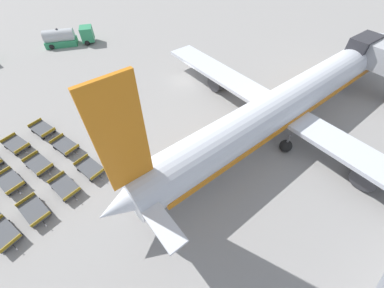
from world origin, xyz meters
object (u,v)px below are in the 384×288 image
object	(u,v)px
baggage_dolly_row_near_col_c	(3,234)
baggage_dolly_row_mid_b_col_a	(16,144)
baggage_dolly_row_mid_a_col_c	(34,210)
baggage_dolly_row_mid_b_col_c	(65,187)
fuel_tanker_primary	(67,37)
baggage_dolly_row_far_col_a	(42,129)
baggage_dolly_row_mid_b_col_b	(39,164)
airplane	(289,102)
baggage_dolly_row_far_col_b	(65,145)
baggage_dolly_row_mid_a_col_b	(10,181)
baggage_dolly_row_far_col_c	(90,168)

from	to	relation	value
baggage_dolly_row_near_col_c	baggage_dolly_row_mid_b_col_a	bearing A→B (deg)	161.97
baggage_dolly_row_mid_a_col_c	baggage_dolly_row_mid_b_col_c	bearing A→B (deg)	103.35
fuel_tanker_primary	baggage_dolly_row_mid_a_col_c	world-z (taller)	fuel_tanker_primary
baggage_dolly_row_mid_a_col_c	baggage_dolly_row_mid_b_col_a	size ratio (longest dim) A/B	1.00
baggage_dolly_row_far_col_a	baggage_dolly_row_mid_b_col_b	bearing A→B (deg)	-20.38
fuel_tanker_primary	baggage_dolly_row_mid_b_col_b	world-z (taller)	fuel_tanker_primary
airplane	baggage_dolly_row_far_col_b	xyz separation A→B (m)	(-12.87, -21.89, -2.70)
baggage_dolly_row_mid_a_col_b	baggage_dolly_row_mid_b_col_b	world-z (taller)	same
baggage_dolly_row_far_col_b	baggage_dolly_row_near_col_c	bearing A→B (deg)	-48.24
baggage_dolly_row_near_col_c	baggage_dolly_row_mid_b_col_a	world-z (taller)	same
airplane	baggage_dolly_row_mid_a_col_b	size ratio (longest dim) A/B	12.28
baggage_dolly_row_mid_a_col_b	airplane	bearing A→B (deg)	67.28
baggage_dolly_row_mid_b_col_b	baggage_dolly_row_mid_b_col_c	world-z (taller)	same
baggage_dolly_row_mid_b_col_c	baggage_dolly_row_far_col_a	xyz separation A→B (m)	(-9.67, 0.87, 0.00)
baggage_dolly_row_mid_b_col_c	baggage_dolly_row_far_col_c	size ratio (longest dim) A/B	1.00
fuel_tanker_primary	baggage_dolly_row_far_col_a	world-z (taller)	fuel_tanker_primary
fuel_tanker_primary	baggage_dolly_row_far_col_a	xyz separation A→B (m)	(21.61, -11.11, -0.81)
baggage_dolly_row_mid_a_col_c	baggage_dolly_row_mid_a_col_b	bearing A→B (deg)	-169.22
airplane	baggage_dolly_row_mid_a_col_c	bearing A→B (deg)	-104.39
baggage_dolly_row_far_col_b	baggage_dolly_row_mid_a_col_c	bearing A→B (deg)	-38.93
fuel_tanker_primary	baggage_dolly_row_far_col_c	distance (m)	32.07
baggage_dolly_row_near_col_c	baggage_dolly_row_far_col_b	size ratio (longest dim) A/B	1.00
fuel_tanker_primary	baggage_dolly_row_far_col_b	world-z (taller)	fuel_tanker_primary
baggage_dolly_row_mid_a_col_c	baggage_dolly_row_far_col_c	size ratio (longest dim) A/B	1.00
fuel_tanker_primary	baggage_dolly_row_mid_b_col_c	xyz separation A→B (m)	(31.28, -11.97, -0.81)
airplane	baggage_dolly_row_far_col_b	world-z (taller)	airplane
airplane	baggage_dolly_row_mid_a_col_b	world-z (taller)	airplane
baggage_dolly_row_mid_a_col_c	baggage_dolly_row_mid_b_col_c	world-z (taller)	same
baggage_dolly_row_near_col_c	baggage_dolly_row_far_col_b	distance (m)	9.91
baggage_dolly_row_mid_b_col_a	baggage_dolly_row_mid_b_col_b	size ratio (longest dim) A/B	1.00
airplane	baggage_dolly_row_far_col_a	bearing A→B (deg)	-126.87
baggage_dolly_row_mid_b_col_b	baggage_dolly_row_far_col_c	world-z (taller)	same
baggage_dolly_row_mid_b_col_b	baggage_dolly_row_mid_b_col_c	bearing A→B (deg)	13.51
fuel_tanker_primary	baggage_dolly_row_mid_b_col_a	bearing A→B (deg)	-32.26
airplane	baggage_dolly_row_mid_b_col_c	world-z (taller)	airplane
baggage_dolly_row_mid_a_col_b	baggage_dolly_row_far_col_a	size ratio (longest dim) A/B	1.00
baggage_dolly_row_mid_b_col_b	baggage_dolly_row_far_col_b	bearing A→B (deg)	106.05
baggage_dolly_row_near_col_c	baggage_dolly_row_mid_a_col_c	world-z (taller)	same
airplane	baggage_dolly_row_mid_a_col_c	world-z (taller)	airplane
baggage_dolly_row_mid_b_col_a	airplane	bearing A→B (deg)	57.53
baggage_dolly_row_near_col_c	baggage_dolly_row_far_col_a	bearing A→B (deg)	150.00
baggage_dolly_row_mid_a_col_b	baggage_dolly_row_far_col_b	bearing A→B (deg)	102.73
baggage_dolly_row_mid_a_col_b	baggage_dolly_row_far_col_a	bearing A→B (deg)	140.34
baggage_dolly_row_far_col_a	airplane	bearing A→B (deg)	53.13
baggage_dolly_row_mid_a_col_c	baggage_dolly_row_mid_b_col_a	bearing A→B (deg)	175.27
baggage_dolly_row_mid_a_col_c	baggage_dolly_row_mid_b_col_b	distance (m)	5.47
baggage_dolly_row_mid_a_col_c	baggage_dolly_row_far_col_b	size ratio (longest dim) A/B	1.00
baggage_dolly_row_near_col_c	baggage_dolly_row_far_col_b	xyz separation A→B (m)	(-6.60, 7.39, 0.00)
baggage_dolly_row_mid_b_col_c	baggage_dolly_row_far_col_b	xyz separation A→B (m)	(-5.32, 1.94, 0.00)
baggage_dolly_row_near_col_c	baggage_dolly_row_far_col_a	world-z (taller)	same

